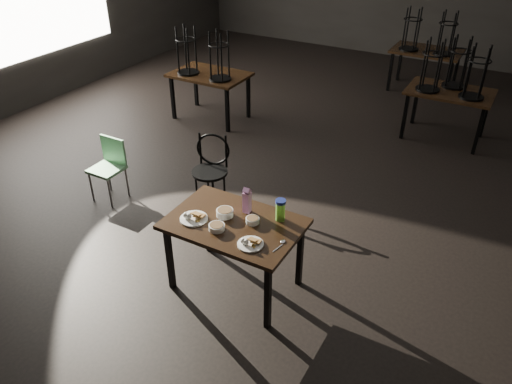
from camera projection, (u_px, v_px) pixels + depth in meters
The scene contains 14 objects.
main_table at pixel (234, 229), 4.50m from camera, with size 1.20×0.80×0.75m.
plate_left at pixel (193, 217), 4.48m from camera, with size 0.25×0.25×0.08m.
plate_right at pixel (250, 243), 4.17m from camera, with size 0.22×0.22×0.07m.
bowl_near at pixel (225, 212), 4.53m from camera, with size 0.16×0.16×0.06m.
bowl_far at pixel (253, 220), 4.44m from camera, with size 0.12×0.12×0.05m.
bowl_big at pixel (217, 227), 4.35m from camera, with size 0.14×0.14×0.05m.
juice_carton at pixel (247, 201), 4.54m from camera, with size 0.07×0.07×0.26m.
water_bottle at pixel (280, 210), 4.44m from camera, with size 0.12×0.12×0.21m.
spoon at pixel (282, 242), 4.20m from camera, with size 0.05×0.20×0.01m.
bentwood_chair at pixel (211, 165), 5.81m from camera, with size 0.46×0.45×0.88m.
school_chair at pixel (109, 163), 5.97m from camera, with size 0.36×0.36×0.77m.
bg_table_left at pixel (208, 74), 7.82m from camera, with size 1.20×0.80×1.48m.
bg_table_right at pixel (451, 89), 7.20m from camera, with size 1.20×0.80×1.48m.
bg_table_far at pixel (427, 50), 8.90m from camera, with size 1.20×0.80×1.48m.
Camera 1 is at (2.36, -5.13, 3.36)m, focal length 35.00 mm.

